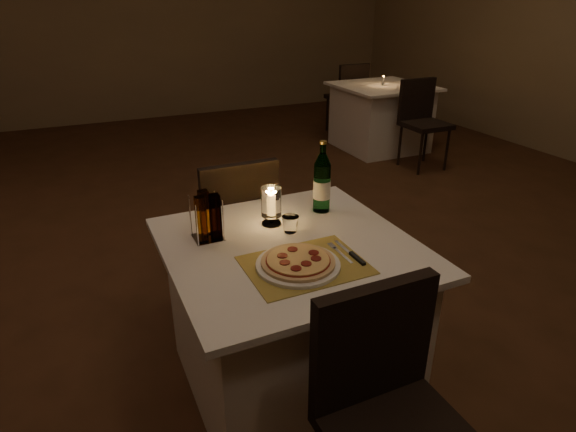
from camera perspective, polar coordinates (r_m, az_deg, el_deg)
name	(u,v)px	position (r m, az deg, el deg)	size (l,w,h in m)	color
floor	(273,289)	(3.06, -1.78, -8.66)	(8.00, 10.00, 0.02)	#482917
wall_back	(128,9)	(7.44, -18.47, 22.25)	(8.00, 0.02, 3.00)	#88714F
main_table	(290,317)	(2.18, 0.22, -11.87)	(1.00, 1.00, 0.74)	white
chair_near	(388,399)	(1.60, 11.74, -20.48)	(0.42, 0.42, 0.90)	black
chair_far	(236,219)	(2.67, -6.22, -0.39)	(0.42, 0.42, 0.90)	black
placemat	(305,265)	(1.84, 2.04, -5.84)	(0.45, 0.34, 0.00)	#AA923B
plate	(298,265)	(1.82, 1.20, -5.80)	(0.32, 0.32, 0.01)	white
pizza	(298,261)	(1.81, 1.20, -5.36)	(0.28, 0.28, 0.02)	#D8B77F
fork	(338,252)	(1.93, 6.00, -4.21)	(0.02, 0.18, 0.00)	silver
knife	(354,256)	(1.90, 7.84, -4.70)	(0.02, 0.22, 0.01)	black
tumbler	(290,224)	(2.07, 0.28, -0.96)	(0.07, 0.07, 0.07)	white
water_bottle	(322,183)	(2.25, 4.04, 3.87)	(0.08, 0.08, 0.34)	#58A461
hurricane_candle	(271,203)	(2.12, -2.00, 1.53)	(0.09, 0.09, 0.17)	white
cruet_caddy	(207,218)	(2.01, -9.56, -0.28)	(0.12, 0.12, 0.21)	white
neighbor_table_right	(380,117)	(5.85, 10.88, 11.46)	(1.00, 1.00, 0.74)	white
neighbor_chair_ra	(421,115)	(5.26, 15.52, 11.51)	(0.42, 0.42, 0.90)	black
neighbor_chair_rb	(349,92)	(6.40, 7.28, 14.42)	(0.42, 0.42, 0.90)	black
neighbor_candle_right	(383,81)	(5.77, 11.22, 15.46)	(0.03, 0.03, 0.11)	white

